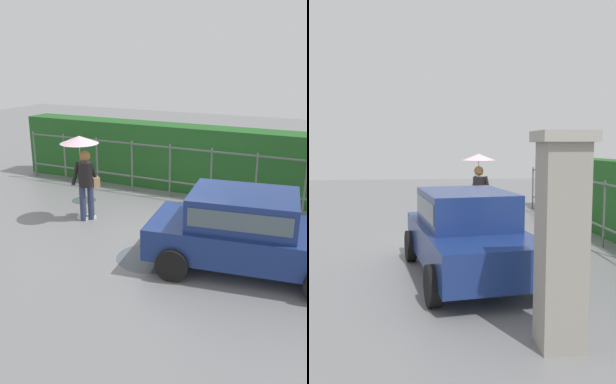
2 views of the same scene
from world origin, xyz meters
The scene contains 7 objects.
ground_plane centered at (0.00, 0.00, 0.00)m, with size 40.00×40.00×0.00m, color slate.
car centered at (2.10, -0.70, 0.80)m, with size 3.91×2.28×1.48m.
pedestrian centered at (-2.03, 0.11, 1.46)m, with size 0.90×0.90×2.06m.
gate_pillar centered at (4.89, 0.03, 1.24)m, with size 0.60×0.60×2.42m.
fence_section centered at (-0.26, 2.57, 0.83)m, with size 10.84×0.05×1.50m.
puddle_near centered at (0.29, -1.10, 0.00)m, with size 1.30×1.30×0.00m, color #4C545B.
puddle_far centered at (-2.87, 1.24, 0.00)m, with size 0.67×0.67×0.00m, color #4C545B.
Camera 2 is at (9.37, -1.52, 2.25)m, focal length 39.99 mm.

